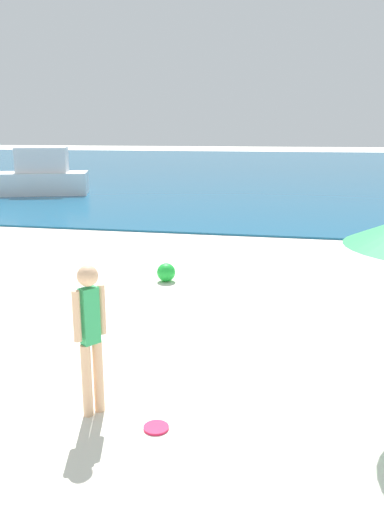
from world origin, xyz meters
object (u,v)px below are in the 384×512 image
(person_standing, at_px, (90,332))
(frisbee, at_px, (156,428))
(boat_near, at_px, (24,178))
(beach_ball, at_px, (166,272))

(person_standing, xyz_separation_m, frisbee, (0.73, -0.17, -0.91))
(boat_near, bearing_deg, person_standing, 102.26)
(person_standing, relative_size, frisbee, 6.32)
(person_standing, xyz_separation_m, beach_ball, (-0.47, 4.92, -0.74))
(frisbee, distance_m, boat_near, 20.58)
(person_standing, relative_size, beach_ball, 4.40)
(person_standing, height_order, beach_ball, person_standing)
(person_standing, height_order, frisbee, person_standing)
(beach_ball, bearing_deg, boat_near, 129.00)
(person_standing, relative_size, boat_near, 0.25)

